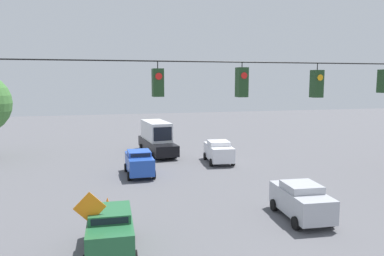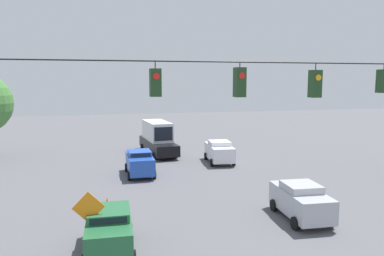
{
  "view_description": "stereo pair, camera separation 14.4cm",
  "coord_description": "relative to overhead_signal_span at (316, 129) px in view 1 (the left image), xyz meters",
  "views": [
    {
      "loc": [
        7.14,
        9.23,
        7.15
      ],
      "look_at": [
        1.49,
        -12.66,
        4.23
      ],
      "focal_mm": 35.0,
      "sensor_mm": 36.0,
      "label": 1
    },
    {
      "loc": [
        7.0,
        9.26,
        7.15
      ],
      "look_at": [
        1.49,
        -12.66,
        4.23
      ],
      "focal_mm": 35.0,
      "sensor_mm": 36.0,
      "label": 2
    }
  ],
  "objects": [
    {
      "name": "traffic_cone_second",
      "position": [
        6.71,
        -7.27,
        -5.22
      ],
      "size": [
        0.33,
        0.33,
        0.55
      ],
      "primitive_type": "cone",
      "color": "orange",
      "rests_on": "ground_plane"
    },
    {
      "name": "sedan_blue_withflow_far",
      "position": [
        4.16,
        -16.65,
        -4.52
      ],
      "size": [
        2.02,
        4.13,
        1.87
      ],
      "color": "#234CB2",
      "rests_on": "ground_plane"
    },
    {
      "name": "work_zone_sign",
      "position": [
        7.55,
        -3.53,
        -3.51
      ],
      "size": [
        1.27,
        0.06,
        2.84
      ],
      "color": "slate",
      "rests_on": "ground_plane"
    },
    {
      "name": "box_truck_black_withflow_deep",
      "position": [
        1.54,
        -24.61,
        -3.96
      ],
      "size": [
        2.89,
        7.66,
        3.13
      ],
      "color": "black",
      "rests_on": "ground_plane"
    },
    {
      "name": "traffic_cone_third",
      "position": [
        6.73,
        -9.94,
        -5.22
      ],
      "size": [
        0.33,
        0.33,
        0.55
      ],
      "primitive_type": "cone",
      "color": "orange",
      "rests_on": "ground_plane"
    },
    {
      "name": "sedan_silver_crossing_near",
      "position": [
        -2.94,
        -5.61,
        -4.52
      ],
      "size": [
        2.27,
        4.21,
        1.86
      ],
      "color": "#A8AAB2",
      "rests_on": "ground_plane"
    },
    {
      "name": "traffic_cone_nearest",
      "position": [
        6.68,
        -4.58,
        -5.22
      ],
      "size": [
        0.33,
        0.33,
        0.55
      ],
      "primitive_type": "cone",
      "color": "orange",
      "rests_on": "ground_plane"
    },
    {
      "name": "sedan_white_oncoming_deep",
      "position": [
        -3.02,
        -19.26,
        -4.51
      ],
      "size": [
        2.4,
        4.32,
        1.9
      ],
      "color": "silver",
      "rests_on": "ground_plane"
    },
    {
      "name": "overhead_signal_span",
      "position": [
        0.0,
        0.0,
        0.0
      ],
      "size": [
        21.13,
        0.38,
        8.4
      ],
      "color": "slate",
      "rests_on": "ground_plane"
    },
    {
      "name": "sedan_green_parked_shoulder",
      "position": [
        6.78,
        -4.06,
        -4.51
      ],
      "size": [
        2.13,
        4.2,
        1.9
      ],
      "color": "#236038",
      "rests_on": "ground_plane"
    }
  ]
}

